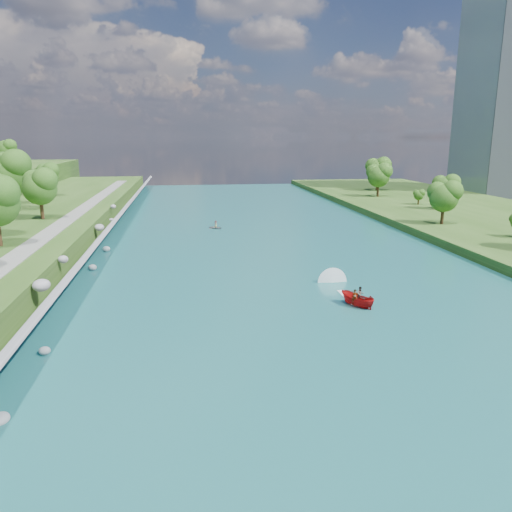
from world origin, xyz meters
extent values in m
plane|color=#2D5119|center=(0.00, 0.00, 0.00)|extent=(260.00, 260.00, 0.00)
cube|color=#18595C|center=(0.00, 20.00, 0.05)|extent=(55.00, 240.00, 0.10)
cube|color=slate|center=(-25.85, 20.00, 1.80)|extent=(3.54, 236.00, 4.05)
ellipsoid|color=gray|center=(-24.38, -16.63, 0.19)|extent=(1.14, 1.40, 0.75)
ellipsoid|color=gray|center=(-24.23, -6.83, 0.40)|extent=(0.95, 0.80, 0.71)
ellipsoid|color=gray|center=(-26.61, 2.38, 3.29)|extent=(1.67, 1.91, 1.19)
ellipsoid|color=gray|center=(-26.93, 12.88, 3.33)|extent=(1.18, 1.00, 0.93)
ellipsoid|color=gray|center=(-25.02, 19.99, 0.42)|extent=(1.08, 1.10, 0.83)
ellipsoid|color=gray|center=(-24.88, 31.32, 0.42)|extent=(1.17, 0.96, 0.92)
ellipsoid|color=gray|center=(-26.75, 37.67, 2.73)|extent=(1.58, 1.96, 1.15)
ellipsoid|color=gray|center=(-26.06, 47.05, 2.50)|extent=(0.91, 0.83, 0.53)
ellipsoid|color=gray|center=(-26.91, 56.33, 3.69)|extent=(1.11, 1.36, 0.84)
cube|color=gray|center=(-32.50, 20.00, 3.55)|extent=(3.00, 200.00, 0.10)
cube|color=gray|center=(82.50, 95.00, 30.00)|extent=(22.00, 22.00, 60.00)
ellipsoid|color=#204813|center=(-37.01, 43.19, 8.59)|extent=(6.11, 6.11, 10.19)
ellipsoid|color=#204813|center=(-45.41, 55.41, 10.22)|extent=(8.06, 8.06, 13.44)
ellipsoid|color=#204813|center=(-47.46, 65.16, 8.14)|extent=(5.57, 5.57, 9.28)
ellipsoid|color=#204813|center=(-44.73, 78.86, 8.17)|extent=(5.60, 5.60, 9.33)
ellipsoid|color=#204813|center=(34.61, 39.53, 6.21)|extent=(5.65, 5.65, 9.42)
ellipsoid|color=#204813|center=(44.80, 57.78, 6.07)|extent=(5.48, 5.48, 9.13)
ellipsoid|color=#204813|center=(42.92, 66.42, 3.64)|extent=(2.57, 2.57, 4.29)
ellipsoid|color=#204813|center=(39.36, 83.39, 6.77)|extent=(6.33, 6.33, 10.54)
ellipsoid|color=#204813|center=(44.98, 98.41, 7.35)|extent=(7.02, 7.02, 11.70)
ellipsoid|color=#204813|center=(-62.68, 108.74, 13.50)|extent=(5.39, 5.39, 8.99)
imported|color=#AC0E0D|center=(4.80, 1.00, 0.88)|extent=(3.52, 4.21, 1.56)
imported|color=#66605B|center=(4.40, 0.60, 1.24)|extent=(0.66, 0.51, 1.59)
imported|color=#66605B|center=(5.30, 1.50, 1.24)|extent=(0.78, 0.61, 1.58)
cube|color=white|center=(4.80, 4.00, 0.13)|extent=(0.90, 5.00, 0.06)
imported|color=gray|center=(-6.89, 48.48, 0.38)|extent=(3.34, 3.27, 0.57)
imported|color=#66605B|center=(-6.89, 48.48, 0.99)|extent=(0.73, 0.61, 1.28)
camera|label=1|loc=(-12.56, -46.30, 17.22)|focal=35.00mm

